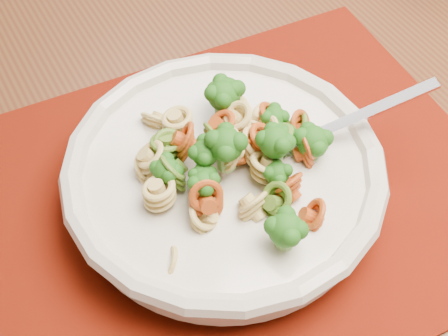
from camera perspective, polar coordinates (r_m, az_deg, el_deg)
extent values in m
cube|color=#4B2919|center=(1.37, 10.23, -7.22)|extent=(4.00, 4.00, 0.01)
cube|color=#512F16|center=(0.64, -2.95, 2.68)|extent=(1.81, 1.52, 0.04)
cube|color=#631404|center=(0.57, 0.39, -2.68)|extent=(0.58, 0.52, 0.00)
cylinder|color=beige|center=(0.56, 0.00, -2.20)|extent=(0.12, 0.12, 0.01)
cylinder|color=beige|center=(0.55, 0.00, -0.95)|extent=(0.26, 0.26, 0.03)
torus|color=beige|center=(0.53, 0.00, 0.12)|extent=(0.28, 0.28, 0.02)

